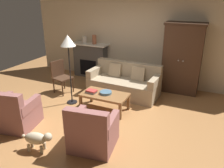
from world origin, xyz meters
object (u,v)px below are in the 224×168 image
object	(u,v)px
book_stack	(91,91)
side_chair_wooden	(60,75)
armoire	(182,58)
floor_lamp	(68,45)
fireplace	(90,60)
armchair_near_right	(93,132)
mantel_vase_cream	(85,40)
armchair_near_left	(15,114)
dog	(37,139)
couch	(124,83)
fruit_bowl	(106,93)
coffee_table	(105,96)
mantel_vase_terracotta	(94,39)

from	to	relation	value
book_stack	side_chair_wooden	xyz separation A→B (m)	(-1.30, 0.55, 0.06)
armoire	floor_lamp	distance (m)	3.10
fireplace	side_chair_wooden	distance (m)	1.52
armchair_near_right	mantel_vase_cream	bearing A→B (deg)	122.57
fireplace	armchair_near_left	world-z (taller)	fireplace
dog	couch	bearing A→B (deg)	80.88
side_chair_wooden	fruit_bowl	bearing A→B (deg)	-15.60
mantel_vase_cream	fireplace	bearing A→B (deg)	5.69
armchair_near_right	floor_lamp	bearing A→B (deg)	135.20
dog	side_chair_wooden	bearing A→B (deg)	117.57
fireplace	mantel_vase_cream	world-z (taller)	mantel_vase_cream
fireplace	coffee_table	xyz separation A→B (m)	(1.52, -2.00, -0.20)
armoire	fireplace	bearing A→B (deg)	178.49
mantel_vase_terracotta	armchair_near_left	world-z (taller)	mantel_vase_terracotta
fireplace	fruit_bowl	bearing A→B (deg)	-52.07
armchair_near_right	side_chair_wooden	world-z (taller)	side_chair_wooden
fireplace	dog	bearing A→B (deg)	-73.78
dog	armchair_near_left	bearing A→B (deg)	156.30
coffee_table	book_stack	size ratio (longest dim) A/B	4.18
side_chair_wooden	dog	size ratio (longest dim) A/B	1.60
floor_lamp	armchair_near_left	bearing A→B (deg)	-105.43
mantel_vase_cream	armchair_near_right	bearing A→B (deg)	-57.43
book_stack	dog	distance (m)	1.81
coffee_table	dog	bearing A→B (deg)	-101.97
coffee_table	side_chair_wooden	distance (m)	1.70
armoire	armchair_near_left	distance (m)	4.41
fireplace	book_stack	distance (m)	2.39
fruit_bowl	mantel_vase_terracotta	distance (m)	2.52
coffee_table	book_stack	xyz separation A→B (m)	(-0.32, -0.07, 0.09)
coffee_table	mantel_vase_terracotta	distance (m)	2.55
mantel_vase_terracotta	floor_lamp	world-z (taller)	floor_lamp
mantel_vase_cream	floor_lamp	size ratio (longest dim) A/B	0.13
fireplace	couch	size ratio (longest dim) A/B	0.65
mantel_vase_cream	side_chair_wooden	size ratio (longest dim) A/B	0.25
coffee_table	dog	xyz separation A→B (m)	(-0.40, -1.87, -0.12)
fireplace	side_chair_wooden	bearing A→B (deg)	-93.84
fireplace	dog	distance (m)	4.03
fruit_bowl	armchair_near_right	size ratio (longest dim) A/B	0.33
fruit_bowl	floor_lamp	xyz separation A→B (m)	(-0.96, -0.02, 1.06)
dog	mantel_vase_terracotta	bearing A→B (deg)	103.79
armoire	mantel_vase_cream	world-z (taller)	armoire
couch	side_chair_wooden	world-z (taller)	side_chair_wooden
floor_lamp	couch	bearing A→B (deg)	46.34
armoire	armchair_near_right	distance (m)	3.50
armchair_near_right	book_stack	bearing A→B (deg)	120.22
fireplace	armoire	world-z (taller)	armoire
armchair_near_right	mantel_vase_terracotta	bearing A→B (deg)	117.99
fireplace	armchair_near_right	xyz separation A→B (m)	(1.96, -3.37, -0.25)
armchair_near_left	floor_lamp	bearing A→B (deg)	74.57
coffee_table	floor_lamp	world-z (taller)	floor_lamp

